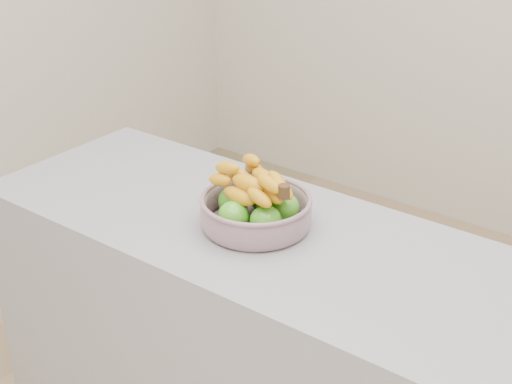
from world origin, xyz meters
The scene contains 1 object.
fruit_bowl centered at (-0.21, 0.01, 0.95)m, with size 0.29×0.29×0.16m.
Camera 1 is at (0.77, -1.29, 1.81)m, focal length 50.00 mm.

